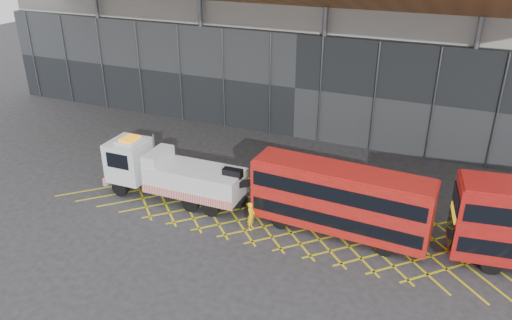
% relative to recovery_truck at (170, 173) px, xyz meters
% --- Properties ---
extents(ground_plane, '(120.00, 120.00, 0.00)m').
position_rel_recovery_truck_xyz_m(ground_plane, '(1.67, 0.77, -1.66)').
color(ground_plane, '#2A2A2C').
extents(road_markings, '(27.96, 7.16, 0.01)m').
position_rel_recovery_truck_xyz_m(road_markings, '(7.27, 0.77, -1.65)').
color(road_markings, yellow).
rests_on(road_markings, ground_plane).
extents(construction_building, '(55.00, 23.97, 18.00)m').
position_rel_recovery_truck_xyz_m(construction_building, '(3.59, 19.16, 7.32)').
color(construction_building, gray).
rests_on(construction_building, ground_plane).
extents(recovery_truck, '(10.28, 2.56, 3.59)m').
position_rel_recovery_truck_xyz_m(recovery_truck, '(0.00, 0.00, 0.00)').
color(recovery_truck, black).
rests_on(recovery_truck, ground_plane).
extents(bus_towed, '(9.56, 2.69, 3.84)m').
position_rel_recovery_truck_xyz_m(bus_towed, '(10.36, 0.18, 0.48)').
color(bus_towed, '#AD140F').
rests_on(bus_towed, ground_plane).
extents(worker, '(0.43, 0.62, 1.62)m').
position_rel_recovery_truck_xyz_m(worker, '(5.90, -1.29, -0.85)').
color(worker, yellow).
rests_on(worker, ground_plane).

